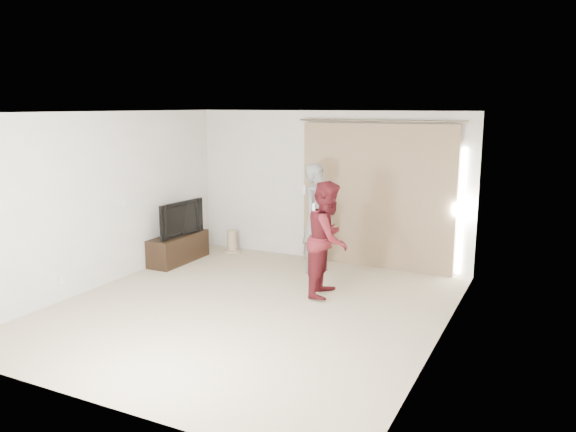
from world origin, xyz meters
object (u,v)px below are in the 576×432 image
at_px(tv_console, 179,248).
at_px(person_woman, 328,239).
at_px(tv, 177,218).
at_px(person_man, 317,218).

height_order(tv_console, person_woman, person_woman).
height_order(tv, person_man, person_man).
relative_size(tv_console, tv, 1.20).
bearing_deg(tv_console, tv, 0.00).
height_order(tv_console, tv, tv).
bearing_deg(person_man, tv_console, -167.28).
relative_size(tv, person_man, 0.58).
bearing_deg(tv, tv_console, 0.00).
relative_size(tv, person_woman, 0.63).
relative_size(tv_console, person_woman, 0.75).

